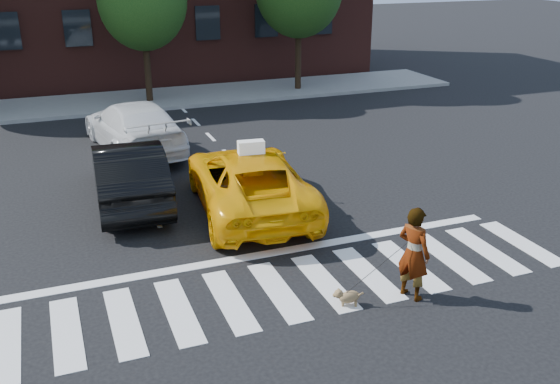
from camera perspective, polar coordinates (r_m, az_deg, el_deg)
name	(u,v)px	position (r m, az deg, el deg)	size (l,w,h in m)	color
ground	(278,291)	(12.47, -0.14, -9.06)	(120.00, 120.00, 0.00)	black
crosswalk	(278,291)	(12.47, -0.14, -9.04)	(13.00, 2.40, 0.01)	silver
stop_line	(252,256)	(13.79, -2.54, -5.89)	(12.00, 0.30, 0.01)	silver
sidewalk_far	(137,100)	(28.51, -12.96, 8.16)	(30.00, 4.00, 0.15)	slate
taxi	(249,181)	(15.94, -2.83, 1.05)	(2.63, 5.70, 1.58)	#F4A705
black_sedan	(129,172)	(16.89, -13.67, 1.75)	(1.75, 5.01, 1.65)	black
white_suv	(134,127)	(21.31, -13.19, 5.85)	(2.31, 5.69, 1.65)	silver
woman	(414,253)	(12.13, 12.12, -5.49)	(0.68, 0.45, 1.88)	#999999
dog	(347,296)	(11.99, 6.15, -9.47)	(0.56, 0.38, 0.34)	olive
taxi_sign	(251,147)	(15.45, -2.66, 4.12)	(0.65, 0.28, 0.32)	white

